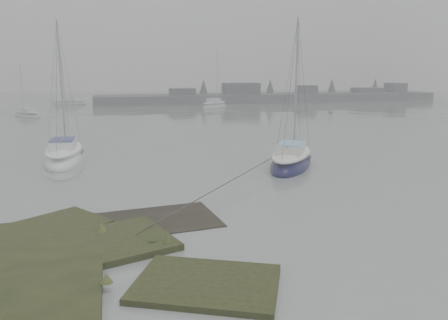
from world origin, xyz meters
The scene contains 7 objects.
ground centered at (0.00, 30.00, 0.00)m, with size 160.00×160.00×0.00m, color slate.
far_shoreline centered at (26.84, 61.90, 0.85)m, with size 60.00×8.00×4.15m.
sailboat_main centered at (8.13, 11.99, 0.27)m, with size 5.08×6.33×8.78m.
sailboat_white centered at (-4.32, 16.61, 0.27)m, with size 2.26×6.31×8.81m.
sailboat_far_a centered at (-10.94, 44.70, 0.21)m, with size 4.18×4.66×6.68m.
sailboat_far_b centered at (13.25, 51.91, 0.28)m, with size 5.71×6.18×8.96m.
sailboat_far_c centered at (-7.85, 63.87, 0.24)m, with size 5.58×2.55×7.59m.
Camera 1 is at (-1.61, -10.25, 5.24)m, focal length 35.00 mm.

